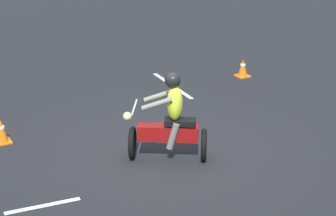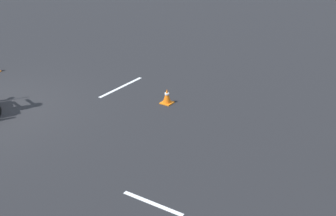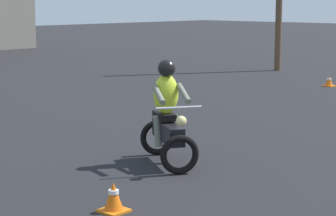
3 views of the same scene
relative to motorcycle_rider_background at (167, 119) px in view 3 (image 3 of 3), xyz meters
The scene contains 3 objects.
motorcycle_rider_background is the anchor object (origin of this frame).
traffic_cone_mid_left 10.74m from the motorcycle_rider_background, 14.91° to the left, with size 0.32×0.32×0.32m.
traffic_cone_far_center 2.57m from the motorcycle_rider_background, 153.11° to the right, with size 0.32×0.32×0.37m.
Camera 3 is at (-10.04, 3.35, 2.55)m, focal length 70.00 mm.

